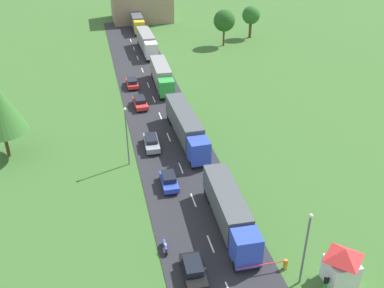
% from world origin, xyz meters
% --- Properties ---
extents(road, '(10.00, 140.00, 0.06)m').
position_xyz_m(road, '(0.00, 24.50, 0.03)').
color(road, '#2B2B30').
rests_on(road, ground).
extents(lane_marking_centre, '(0.16, 118.70, 0.01)m').
position_xyz_m(lane_marking_centre, '(0.00, 20.75, 0.07)').
color(lane_marking_centre, white).
rests_on(lane_marking_centre, road).
extents(truck_lead, '(2.85, 12.57, 3.53)m').
position_xyz_m(truck_lead, '(2.45, 12.71, 2.11)').
color(truck_lead, blue).
rests_on(truck_lead, road).
extents(truck_second, '(2.84, 14.82, 3.77)m').
position_xyz_m(truck_second, '(2.15, 30.85, 2.22)').
color(truck_second, blue).
rests_on(truck_second, road).
extents(truck_third, '(2.79, 11.82, 3.73)m').
position_xyz_m(truck_third, '(2.24, 49.96, 2.17)').
color(truck_third, green).
rests_on(truck_third, road).
extents(truck_fourth, '(2.69, 12.85, 3.79)m').
position_xyz_m(truck_fourth, '(2.47, 68.97, 2.22)').
color(truck_fourth, white).
rests_on(truck_fourth, road).
extents(truck_fifth, '(2.68, 13.35, 3.46)m').
position_xyz_m(truck_fifth, '(2.64, 87.27, 2.07)').
color(truck_fifth, yellow).
rests_on(truck_fifth, road).
extents(car_lead, '(1.95, 4.22, 1.42)m').
position_xyz_m(car_lead, '(-2.53, 7.16, 0.81)').
color(car_lead, black).
rests_on(car_lead, road).
extents(car_second, '(1.82, 3.95, 1.48)m').
position_xyz_m(car_second, '(-2.07, 20.85, 0.83)').
color(car_second, blue).
rests_on(car_second, road).
extents(car_third, '(1.94, 4.63, 1.49)m').
position_xyz_m(car_third, '(-2.67, 29.88, 0.85)').
color(car_third, '#8C939E').
rests_on(car_third, road).
extents(car_fourth, '(2.02, 4.52, 1.46)m').
position_xyz_m(car_fourth, '(-2.48, 42.64, 0.83)').
color(car_fourth, red).
rests_on(car_fourth, road).
extents(car_fifth, '(1.86, 4.29, 1.46)m').
position_xyz_m(car_fifth, '(-2.77, 50.91, 0.82)').
color(car_fifth, red).
rests_on(car_fifth, road).
extents(motorcycle_courier, '(0.28, 1.94, 0.91)m').
position_xyz_m(motorcycle_courier, '(-4.34, 10.90, 0.54)').
color(motorcycle_courier, black).
rests_on(motorcycle_courier, road).
extents(guard_booth, '(2.85, 2.70, 3.81)m').
position_xyz_m(guard_booth, '(9.42, 3.67, 1.95)').
color(guard_booth, white).
rests_on(guard_booth, ground).
extents(barrier_gate, '(4.64, 0.28, 1.05)m').
position_xyz_m(barrier_gate, '(4.80, 6.17, 0.69)').
color(barrier_gate, orange).
rests_on(barrier_gate, ground).
extents(person_lead, '(0.38, 0.23, 1.76)m').
position_xyz_m(person_lead, '(7.85, 3.15, 0.92)').
color(person_lead, green).
rests_on(person_lead, ground).
extents(lamppost_lead, '(0.36, 0.36, 7.48)m').
position_xyz_m(lamppost_lead, '(6.17, 4.42, 4.21)').
color(lamppost_lead, slate).
rests_on(lamppost_lead, ground).
extents(lamppost_second, '(0.36, 0.36, 7.63)m').
position_xyz_m(lamppost_second, '(-5.96, 26.59, 4.29)').
color(lamppost_second, slate).
rests_on(lamppost_second, ground).
extents(tree_birch, '(4.00, 4.00, 7.11)m').
position_xyz_m(tree_birch, '(26.80, 73.98, 5.04)').
color(tree_birch, '#513823').
rests_on(tree_birch, ground).
extents(tree_maple, '(4.56, 4.56, 7.67)m').
position_xyz_m(tree_maple, '(19.20, 69.63, 5.36)').
color(tree_maple, '#513823').
rests_on(tree_maple, ground).
extents(distant_building, '(14.83, 11.75, 7.54)m').
position_xyz_m(distant_building, '(5.01, 95.91, 3.77)').
color(distant_building, '#9E846B').
rests_on(distant_building, ground).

